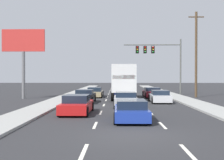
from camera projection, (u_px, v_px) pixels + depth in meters
name	position (u px, v px, depth m)	size (l,w,h in m)	color
ground_plane	(121.00, 95.00, 36.87)	(140.00, 140.00, 0.00)	#2B2B2D
sidewalk_right	(179.00, 98.00, 31.77)	(2.29, 80.00, 0.14)	#9E9E99
sidewalk_left	(65.00, 98.00, 31.97)	(2.29, 80.00, 0.14)	#9E9E99
lane_markings	(122.00, 98.00, 31.77)	(3.54, 57.00, 0.01)	silver
car_tan	(95.00, 92.00, 33.85)	(1.88, 4.54, 1.17)	tan
car_black	(85.00, 97.00, 26.65)	(1.88, 4.13, 1.22)	black
car_red	(77.00, 105.00, 18.78)	(1.95, 4.35, 1.25)	red
box_truck	(123.00, 80.00, 30.36)	(2.56, 9.10, 3.60)	white
car_silver	(126.00, 100.00, 23.15)	(1.93, 4.51, 1.20)	#B7BABF
car_blue	(131.00, 110.00, 15.94)	(1.94, 4.31, 1.16)	#1E389E
car_maroon	(152.00, 93.00, 33.24)	(2.00, 4.48, 1.16)	maroon
car_white	(160.00, 97.00, 26.79)	(1.86, 4.13, 1.15)	white
traffic_signal_mast	(155.00, 54.00, 37.53)	(7.63, 0.69, 7.41)	#595B56
utility_pole_mid	(196.00, 53.00, 33.24)	(1.80, 0.28, 10.04)	brown
roadside_billboard	(23.00, 48.00, 31.12)	(4.72, 0.36, 7.64)	slate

